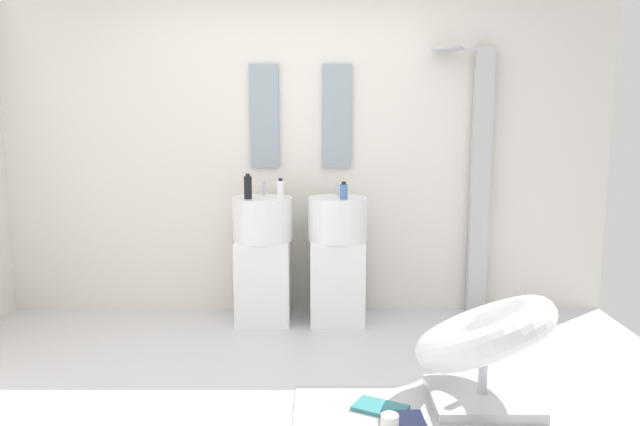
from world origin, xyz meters
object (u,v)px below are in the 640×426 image
at_px(magazine_teal, 380,408).
at_px(soap_bottle_black, 248,187).
at_px(shower_column, 478,176).
at_px(soap_bottle_white, 280,189).
at_px(magazine_navy, 403,420).
at_px(soap_bottle_blue, 343,191).
at_px(lounge_chair, 484,342).
at_px(pedestal_sink_left, 263,257).
at_px(coffee_mug, 389,425).
at_px(pedestal_sink_right, 337,257).

distance_m(magazine_teal, soap_bottle_black, 1.91).
height_order(shower_column, soap_bottle_white, shower_column).
xyz_separation_m(magazine_navy, soap_bottle_black, (-0.94, 1.53, 1.01)).
bearing_deg(soap_bottle_blue, soap_bottle_white, 176.58).
height_order(soap_bottle_white, soap_bottle_black, soap_bottle_black).
height_order(shower_column, soap_bottle_blue, shower_column).
xyz_separation_m(lounge_chair, magazine_navy, (-0.46, -0.23, -0.33)).
distance_m(pedestal_sink_left, magazine_teal, 1.72).
bearing_deg(soap_bottle_white, coffee_mug, -69.35).
bearing_deg(pedestal_sink_left, soap_bottle_black, -138.98).
bearing_deg(shower_column, soap_bottle_black, -170.28).
distance_m(shower_column, lounge_chair, 1.78).
bearing_deg(magazine_teal, magazine_navy, -24.96).
distance_m(pedestal_sink_right, coffee_mug, 1.80).
bearing_deg(soap_bottle_black, soap_bottle_white, 0.98).
distance_m(pedestal_sink_right, soap_bottle_white, 0.67).
bearing_deg(soap_bottle_black, magazine_teal, -58.81).
bearing_deg(lounge_chair, shower_column, 77.94).
bearing_deg(coffee_mug, magazine_navy, 56.15).
xyz_separation_m(lounge_chair, magazine_teal, (-0.56, -0.09, -0.33)).
bearing_deg(lounge_chair, magazine_teal, -170.42).
bearing_deg(shower_column, soap_bottle_blue, -162.95).
distance_m(magazine_navy, soap_bottle_blue, 1.81).
relative_size(magazine_navy, soap_bottle_blue, 1.63).
height_order(coffee_mug, soap_bottle_black, soap_bottle_black).
height_order(pedestal_sink_right, magazine_navy, pedestal_sink_right).
bearing_deg(magazine_navy, soap_bottle_white, 112.07).
height_order(pedestal_sink_left, soap_bottle_white, soap_bottle_white).
bearing_deg(shower_column, magazine_navy, -113.58).
bearing_deg(coffee_mug, pedestal_sink_left, 113.77).
height_order(magazine_navy, soap_bottle_black, soap_bottle_black).
relative_size(pedestal_sink_left, soap_bottle_blue, 8.17).
bearing_deg(lounge_chair, magazine_navy, -152.98).
height_order(lounge_chair, magazine_teal, lounge_chair).
relative_size(coffee_mug, soap_bottle_white, 0.71).
height_order(pedestal_sink_left, magazine_teal, pedestal_sink_left).
relative_size(pedestal_sink_left, lounge_chair, 0.98).
height_order(lounge_chair, soap_bottle_blue, soap_bottle_blue).
bearing_deg(pedestal_sink_right, soap_bottle_black, -172.73).
height_order(soap_bottle_white, soap_bottle_blue, soap_bottle_white).
xyz_separation_m(pedestal_sink_left, lounge_chair, (1.30, -1.38, -0.15)).
height_order(magazine_teal, soap_bottle_blue, soap_bottle_blue).
distance_m(coffee_mug, soap_bottle_black, 2.10).
bearing_deg(soap_bottle_black, shower_column, 9.72).
xyz_separation_m(pedestal_sink_right, soap_bottle_white, (-0.42, -0.08, 0.52)).
relative_size(pedestal_sink_left, soap_bottle_black, 5.70).
relative_size(lounge_chair, coffee_mug, 10.08).
height_order(magazine_teal, soap_bottle_white, soap_bottle_white).
distance_m(pedestal_sink_right, lounge_chair, 1.57).
xyz_separation_m(lounge_chair, soap_bottle_black, (-1.40, 1.29, 0.68)).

